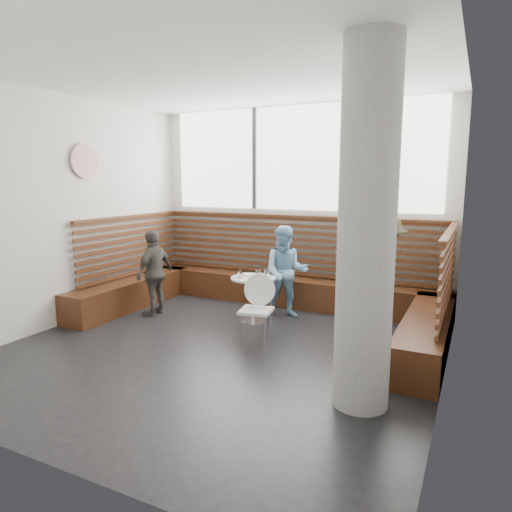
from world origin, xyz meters
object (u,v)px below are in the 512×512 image
at_px(cafe_chair, 258,303).
at_px(child_back, 286,272).
at_px(concrete_column, 367,230).
at_px(cafe_table, 253,290).
at_px(adult_man, 382,277).
at_px(child_left, 155,273).

relative_size(cafe_chair, child_back, 0.62).
xyz_separation_m(concrete_column, cafe_table, (-1.97, 1.75, -1.13)).
xyz_separation_m(adult_man, child_back, (-1.45, 0.27, -0.11)).
height_order(cafe_table, child_back, child_back).
height_order(cafe_chair, child_back, child_back).
bearing_deg(adult_man, child_back, 80.09).
bearing_deg(cafe_table, concrete_column, -41.70).
xyz_separation_m(adult_man, child_left, (-3.28, -0.48, -0.15)).
distance_m(concrete_column, cafe_table, 2.87).
relative_size(child_back, child_left, 1.06).
bearing_deg(child_back, concrete_column, -72.62).
distance_m(cafe_table, child_left, 1.56).
bearing_deg(adult_man, cafe_chair, 123.10).
bearing_deg(adult_man, child_left, 99.17).
bearing_deg(child_left, adult_man, 98.76).
distance_m(adult_man, child_back, 1.48).
bearing_deg(concrete_column, child_left, 157.40).
bearing_deg(adult_man, concrete_column, -173.07).
distance_m(cafe_chair, adult_man, 1.63).
distance_m(cafe_chair, child_left, 1.97).
bearing_deg(concrete_column, child_back, 126.85).
distance_m(concrete_column, child_back, 2.91).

